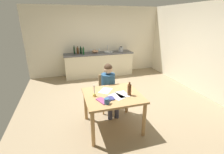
# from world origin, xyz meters

# --- Properties ---
(ground_plane) EXTENTS (5.20, 5.20, 0.04)m
(ground_plane) POSITION_xyz_m (0.00, 0.00, -0.02)
(ground_plane) COLOR #937F60
(wall_back) EXTENTS (5.20, 0.12, 2.60)m
(wall_back) POSITION_xyz_m (0.00, 2.60, 1.30)
(wall_back) COLOR silver
(wall_back) RESTS_ON ground
(wall_right) EXTENTS (0.12, 5.20, 2.60)m
(wall_right) POSITION_xyz_m (2.60, 0.00, 1.30)
(wall_right) COLOR silver
(wall_right) RESTS_ON ground
(kitchen_counter) EXTENTS (2.63, 0.64, 0.90)m
(kitchen_counter) POSITION_xyz_m (0.00, 2.24, 0.45)
(kitchen_counter) COLOR beige
(kitchen_counter) RESTS_ON ground
(dining_table) EXTENTS (1.10, 0.99, 0.75)m
(dining_table) POSITION_xyz_m (-0.46, -1.07, 0.64)
(dining_table) COLOR tan
(dining_table) RESTS_ON ground
(chair_at_table) EXTENTS (0.41, 0.41, 0.88)m
(chair_at_table) POSITION_xyz_m (-0.37, -0.33, 0.49)
(chair_at_table) COLOR tan
(chair_at_table) RESTS_ON ground
(person_seated) EXTENTS (0.33, 0.60, 1.19)m
(person_seated) POSITION_xyz_m (-0.36, -0.48, 0.68)
(person_seated) COLOR navy
(person_seated) RESTS_ON ground
(coffee_mug) EXTENTS (0.13, 0.09, 0.10)m
(coffee_mug) POSITION_xyz_m (-0.66, -1.39, 0.80)
(coffee_mug) COLOR #33598C
(coffee_mug) RESTS_ON dining_table
(candlestick) EXTENTS (0.06, 0.06, 0.23)m
(candlestick) POSITION_xyz_m (-0.82, -1.04, 0.81)
(candlestick) COLOR gold
(candlestick) RESTS_ON dining_table
(book_magazine) EXTENTS (0.22, 0.29, 0.02)m
(book_magazine) POSITION_xyz_m (-0.72, -1.28, 0.76)
(book_magazine) COLOR #91416F
(book_magazine) RESTS_ON dining_table
(book_cookery) EXTENTS (0.14, 0.17, 0.02)m
(book_cookery) POSITION_xyz_m (-0.55, -1.23, 0.76)
(book_cookery) COLOR navy
(book_cookery) RESTS_ON dining_table
(paper_letter) EXTENTS (0.32, 0.36, 0.00)m
(paper_letter) POSITION_xyz_m (-0.40, -1.17, 0.75)
(paper_letter) COLOR white
(paper_letter) RESTS_ON dining_table
(paper_bill) EXTENTS (0.24, 0.32, 0.00)m
(paper_bill) POSITION_xyz_m (-0.27, -1.11, 0.75)
(paper_bill) COLOR white
(paper_bill) RESTS_ON dining_table
(paper_envelope) EXTENTS (0.35, 0.36, 0.00)m
(paper_envelope) POSITION_xyz_m (-0.55, -0.85, 0.75)
(paper_envelope) COLOR white
(paper_envelope) RESTS_ON dining_table
(wine_bottle_on_table) EXTENTS (0.08, 0.08, 0.27)m
(wine_bottle_on_table) POSITION_xyz_m (-0.16, -1.18, 0.86)
(wine_bottle_on_table) COLOR #593319
(wine_bottle_on_table) RESTS_ON dining_table
(sink_unit) EXTENTS (0.36, 0.36, 0.24)m
(sink_unit) POSITION_xyz_m (0.39, 2.24, 0.92)
(sink_unit) COLOR #B2B7BC
(sink_unit) RESTS_ON kitchen_counter
(bottle_oil) EXTENTS (0.06, 0.06, 0.31)m
(bottle_oil) POSITION_xyz_m (-0.91, 2.30, 1.03)
(bottle_oil) COLOR black
(bottle_oil) RESTS_ON kitchen_counter
(bottle_vinegar) EXTENTS (0.08, 0.08, 0.28)m
(bottle_vinegar) POSITION_xyz_m (-0.78, 2.33, 1.02)
(bottle_vinegar) COLOR #593319
(bottle_vinegar) RESTS_ON kitchen_counter
(bottle_wine_red) EXTENTS (0.08, 0.08, 0.27)m
(bottle_wine_red) POSITION_xyz_m (-0.67, 2.31, 1.01)
(bottle_wine_red) COLOR black
(bottle_wine_red) RESTS_ON kitchen_counter
(bottle_sauce) EXTENTS (0.07, 0.07, 0.28)m
(bottle_sauce) POSITION_xyz_m (-0.59, 2.15, 1.02)
(bottle_sauce) COLOR #194C23
(bottle_sauce) RESTS_ON kitchen_counter
(mixing_bowl) EXTENTS (0.25, 0.25, 0.11)m
(mixing_bowl) POSITION_xyz_m (-0.13, 2.32, 0.96)
(mixing_bowl) COLOR tan
(mixing_bowl) RESTS_ON kitchen_counter
(stovetop_kettle) EXTENTS (0.18, 0.18, 0.22)m
(stovetop_kettle) POSITION_xyz_m (0.91, 2.24, 1.00)
(stovetop_kettle) COLOR #B7BABF
(stovetop_kettle) RESTS_ON kitchen_counter
(wine_glass_near_sink) EXTENTS (0.07, 0.07, 0.15)m
(wine_glass_near_sink) POSITION_xyz_m (0.05, 2.39, 1.01)
(wine_glass_near_sink) COLOR silver
(wine_glass_near_sink) RESTS_ON kitchen_counter
(wine_glass_by_kettle) EXTENTS (0.07, 0.07, 0.15)m
(wine_glass_by_kettle) POSITION_xyz_m (-0.05, 2.39, 1.01)
(wine_glass_by_kettle) COLOR silver
(wine_glass_by_kettle) RESTS_ON kitchen_counter
(wine_glass_back_left) EXTENTS (0.07, 0.07, 0.15)m
(wine_glass_back_left) POSITION_xyz_m (-0.17, 2.39, 1.01)
(wine_glass_back_left) COLOR silver
(wine_glass_back_left) RESTS_ON kitchen_counter
(wine_glass_back_right) EXTENTS (0.07, 0.07, 0.15)m
(wine_glass_back_right) POSITION_xyz_m (-0.26, 2.39, 1.01)
(wine_glass_back_right) COLOR silver
(wine_glass_back_right) RESTS_ON kitchen_counter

